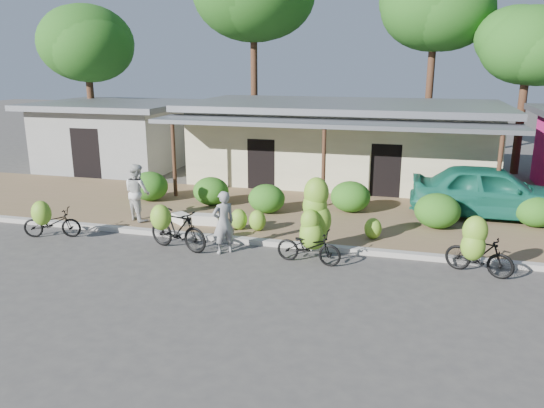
{
  "coord_description": "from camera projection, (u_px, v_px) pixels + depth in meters",
  "views": [
    {
      "loc": [
        2.96,
        -11.64,
        5.04
      ],
      "look_at": [
        -0.74,
        2.05,
        1.2
      ],
      "focal_mm": 35.0,
      "sensor_mm": 36.0,
      "label": 1
    }
  ],
  "objects": [
    {
      "name": "ground",
      "position": [
        279.0,
        275.0,
        12.91
      ],
      "size": [
        100.0,
        100.0,
        0.0
      ],
      "primitive_type": "plane",
      "color": "#43413E",
      "rests_on": "ground"
    },
    {
      "name": "sidewalk",
      "position": [
        317.0,
        216.0,
        17.55
      ],
      "size": [
        60.0,
        6.0,
        0.12
      ],
      "primitive_type": "cube",
      "color": "#806044",
      "rests_on": "ground"
    },
    {
      "name": "curb",
      "position": [
        297.0,
        245.0,
        14.76
      ],
      "size": [
        60.0,
        0.25,
        0.15
      ],
      "primitive_type": "cube",
      "color": "#A8A399",
      "rests_on": "ground"
    },
    {
      "name": "shop_main",
      "position": [
        343.0,
        141.0,
        22.64
      ],
      "size": [
        13.0,
        8.5,
        3.35
      ],
      "color": "beige",
      "rests_on": "ground"
    },
    {
      "name": "shop_grey",
      "position": [
        115.0,
        134.0,
        25.5
      ],
      "size": [
        7.0,
        6.0,
        3.15
      ],
      "color": "gray",
      "rests_on": "ground"
    },
    {
      "name": "tree_back_left",
      "position": [
        84.0,
        41.0,
        27.01
      ],
      "size": [
        4.94,
        4.8,
        7.83
      ],
      "color": "#482E1C",
      "rests_on": "ground"
    },
    {
      "name": "tree_center_right",
      "position": [
        432.0,
        5.0,
        25.56
      ],
      "size": [
        5.34,
        5.23,
        9.64
      ],
      "color": "#482E1C",
      "rests_on": "ground"
    },
    {
      "name": "tree_near_right",
      "position": [
        524.0,
        43.0,
        23.17
      ],
      "size": [
        4.4,
        4.22,
        7.42
      ],
      "color": "#482E1C",
      "rests_on": "ground"
    },
    {
      "name": "hedge_0",
      "position": [
        150.0,
        186.0,
        19.2
      ],
      "size": [
        1.35,
        1.22,
        1.05
      ],
      "primitive_type": "ellipsoid",
      "color": "#155F18",
      "rests_on": "sidewalk"
    },
    {
      "name": "hedge_1",
      "position": [
        211.0,
        191.0,
        18.61
      ],
      "size": [
        1.27,
        1.14,
        0.99
      ],
      "primitive_type": "ellipsoid",
      "color": "#155F18",
      "rests_on": "sidewalk"
    },
    {
      "name": "hedge_2",
      "position": [
        267.0,
        199.0,
        17.65
      ],
      "size": [
        1.23,
        1.11,
        0.96
      ],
      "primitive_type": "ellipsoid",
      "color": "#155F18",
      "rests_on": "sidewalk"
    },
    {
      "name": "hedge_3",
      "position": [
        350.0,
        197.0,
        17.75
      ],
      "size": [
        1.33,
        1.2,
        1.04
      ],
      "primitive_type": "ellipsoid",
      "color": "#155F18",
      "rests_on": "sidewalk"
    },
    {
      "name": "hedge_4",
      "position": [
        437.0,
        211.0,
        16.03
      ],
      "size": [
        1.37,
        1.23,
        1.07
      ],
      "primitive_type": "ellipsoid",
      "color": "#155F18",
      "rests_on": "sidewalk"
    },
    {
      "name": "hedge_5",
      "position": [
        536.0,
        211.0,
        16.15
      ],
      "size": [
        1.22,
        1.1,
        0.96
      ],
      "primitive_type": "ellipsoid",
      "color": "#155F18",
      "rests_on": "sidewalk"
    },
    {
      "name": "bike_far_left",
      "position": [
        50.0,
        221.0,
        15.42
      ],
      "size": [
        1.77,
        1.38,
        1.28
      ],
      "rotation": [
        0.0,
        0.0,
        1.86
      ],
      "color": "black",
      "rests_on": "ground"
    },
    {
      "name": "bike_left",
      "position": [
        176.0,
        228.0,
        14.41
      ],
      "size": [
        1.98,
        1.37,
        1.44
      ],
      "rotation": [
        0.0,
        0.0,
        1.31
      ],
      "color": "black",
      "rests_on": "ground"
    },
    {
      "name": "bike_center",
      "position": [
        313.0,
        228.0,
        13.72
      ],
      "size": [
        1.76,
        1.27,
        2.15
      ],
      "rotation": [
        0.0,
        0.0,
        1.45
      ],
      "color": "black",
      "rests_on": "ground"
    },
    {
      "name": "bike_right",
      "position": [
        478.0,
        250.0,
        12.62
      ],
      "size": [
        1.7,
        1.36,
        1.62
      ],
      "rotation": [
        0.0,
        0.0,
        1.2
      ],
      "color": "black",
      "rests_on": "ground"
    },
    {
      "name": "loose_banana_a",
      "position": [
        239.0,
        219.0,
        15.91
      ],
      "size": [
        0.51,
        0.43,
        0.64
      ],
      "primitive_type": "ellipsoid",
      "color": "#72B22C",
      "rests_on": "sidewalk"
    },
    {
      "name": "loose_banana_b",
      "position": [
        257.0,
        220.0,
        15.79
      ],
      "size": [
        0.51,
        0.44,
        0.64
      ],
      "primitive_type": "ellipsoid",
      "color": "#72B22C",
      "rests_on": "sidewalk"
    },
    {
      "name": "loose_banana_c",
      "position": [
        373.0,
        228.0,
        15.08
      ],
      "size": [
        0.49,
        0.42,
        0.61
      ],
      "primitive_type": "ellipsoid",
      "color": "#72B22C",
      "rests_on": "sidewalk"
    },
    {
      "name": "sack_near",
      "position": [
        207.0,
        219.0,
        16.48
      ],
      "size": [
        0.88,
        0.47,
        0.3
      ],
      "primitive_type": "cube",
      "rotation": [
        0.0,
        0.0,
        0.08
      ],
      "color": "beige",
      "rests_on": "sidewalk"
    },
    {
      "name": "sack_far",
      "position": [
        183.0,
        219.0,
        16.58
      ],
      "size": [
        0.83,
        0.75,
        0.28
      ],
      "primitive_type": "cube",
      "rotation": [
        0.0,
        0.0,
        -0.64
      ],
      "color": "beige",
      "rests_on": "sidewalk"
    },
    {
      "name": "vendor",
      "position": [
        224.0,
        222.0,
        14.16
      ],
      "size": [
        0.74,
        0.74,
        1.73
      ],
      "primitive_type": "imported",
      "rotation": [
        0.0,
        0.0,
        3.92
      ],
      "color": "gray",
      "rests_on": "ground"
    },
    {
      "name": "bystander",
      "position": [
        137.0,
        192.0,
        16.73
      ],
      "size": [
        1.11,
        1.04,
        1.82
      ],
      "primitive_type": "imported",
      "rotation": [
        0.0,
        0.0,
        2.61
      ],
      "color": "silver",
      "rests_on": "sidewalk"
    },
    {
      "name": "teal_van",
      "position": [
        491.0,
        191.0,
        17.06
      ],
      "size": [
        5.06,
        2.07,
        1.72
      ],
      "primitive_type": "imported",
      "rotation": [
        0.0,
        0.0,
        1.58
      ],
      "color": "#186D56",
      "rests_on": "sidewalk"
    }
  ]
}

